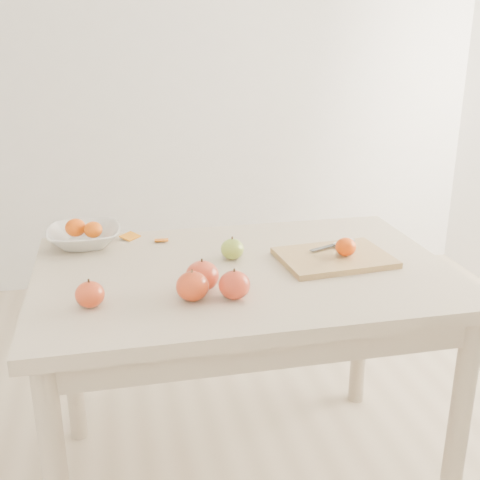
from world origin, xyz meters
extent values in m
plane|color=#C6B293|center=(0.00, 0.00, 0.00)|extent=(3.50, 3.50, 0.00)
plane|color=white|center=(0.00, 1.75, 1.35)|extent=(3.50, 0.00, 3.50)
cube|color=beige|center=(0.00, 0.00, 0.73)|extent=(1.20, 0.80, 0.04)
cylinder|color=#BCAA8E|center=(-0.54, 0.34, 0.35)|extent=(0.06, 0.06, 0.71)
cylinder|color=#BCAA8E|center=(0.54, 0.34, 0.35)|extent=(0.06, 0.06, 0.71)
cylinder|color=#BCAA8E|center=(0.54, -0.34, 0.35)|extent=(0.06, 0.06, 0.71)
cube|color=tan|center=(0.28, 0.00, 0.76)|extent=(0.34, 0.26, 0.02)
ellipsoid|color=#E84C08|center=(0.31, -0.01, 0.80)|extent=(0.06, 0.06, 0.05)
imported|color=silver|center=(-0.46, 0.30, 0.78)|extent=(0.23, 0.23, 0.06)
ellipsoid|color=#E94708|center=(-0.48, 0.31, 0.81)|extent=(0.07, 0.07, 0.06)
ellipsoid|color=#DD4107|center=(-0.43, 0.29, 0.81)|extent=(0.06, 0.06, 0.05)
cube|color=orange|center=(-0.31, 0.34, 0.75)|extent=(0.07, 0.07, 0.01)
cube|color=orange|center=(-0.21, 0.28, 0.75)|extent=(0.05, 0.04, 0.01)
cube|color=white|center=(0.34, 0.08, 0.78)|extent=(0.08, 0.05, 0.01)
cube|color=#35383C|center=(0.26, 0.05, 0.78)|extent=(0.09, 0.05, 0.00)
ellipsoid|color=olive|center=(-0.02, 0.08, 0.78)|extent=(0.07, 0.07, 0.06)
ellipsoid|color=#940E02|center=(-0.18, -0.18, 0.79)|extent=(0.09, 0.09, 0.08)
ellipsoid|color=#A0120C|center=(-0.14, -0.13, 0.79)|extent=(0.09, 0.09, 0.08)
ellipsoid|color=#980712|center=(-0.43, -0.17, 0.78)|extent=(0.07, 0.07, 0.07)
ellipsoid|color=#950308|center=(-0.07, -0.19, 0.79)|extent=(0.08, 0.08, 0.07)
camera|label=1|loc=(-0.36, -1.58, 1.41)|focal=45.00mm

